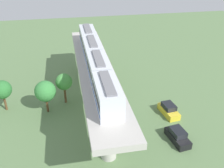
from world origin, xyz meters
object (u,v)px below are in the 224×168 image
Objects in this scene: parked_car_black at (178,136)px; parked_car_yellow at (169,110)px; train at (95,59)px; tree_mid_lot at (2,90)px; tree_near_viaduct at (64,82)px; tree_far_corner at (45,91)px.

parked_car_yellow is at bearing 71.15° from parked_car_black.
parked_car_black is 1.00× the size of parked_car_yellow.
tree_mid_lot is (-14.48, 2.54, -5.11)m from train.
tree_mid_lot is (-25.40, 6.07, 2.97)m from parked_car_yellow.
train reaches higher than parked_car_yellow.
parked_car_black and parked_car_yellow have the same top height.
train is 15.56m from tree_mid_lot.
tree_far_corner is (-2.91, -2.18, -0.18)m from tree_near_viaduct.
train reaches higher than parked_car_black.
tree_far_corner is (-18.76, 4.32, 2.98)m from parked_car_yellow.
train is 5.16× the size of tree_near_viaduct.
train is 5.09× the size of tree_far_corner.
train is 14.04m from parked_car_yellow.
tree_mid_lot reaches higher than parked_car_yellow.
train is at bearing -9.97° from tree_mid_lot.
tree_mid_lot is 6.86m from tree_far_corner.
parked_car_black is at bearing -44.76° from train.
parked_car_yellow is at bearing -22.27° from tree_near_viaduct.
tree_near_viaduct reaches higher than parked_car_black.
tree_far_corner reaches higher than tree_near_viaduct.
parked_car_black is (9.74, -9.66, -8.08)m from train.
train reaches higher than tree_far_corner.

